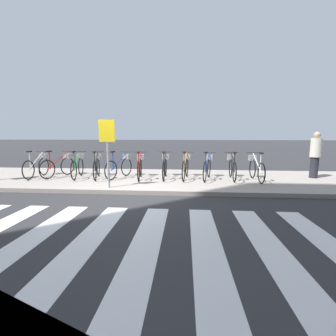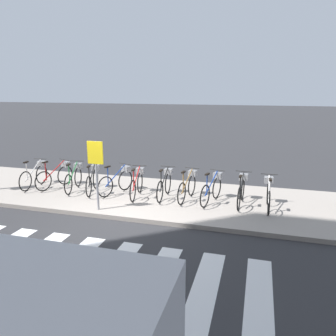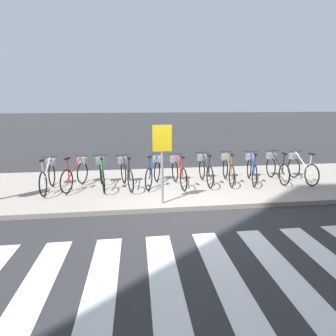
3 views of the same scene
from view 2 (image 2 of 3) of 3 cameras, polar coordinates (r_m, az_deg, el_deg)
The scene contains 14 objects.
ground_plane at distance 8.71m, azimuth -8.95°, elevation -8.98°, with size 120.00×120.00×0.00m, color #2D2D30.
sidewalk at distance 10.30m, azimuth -4.69°, elevation -4.88°, with size 15.36×3.71×0.12m.
parked_bicycle_0 at distance 11.81m, azimuth -22.10°, elevation -0.99°, with size 0.46×1.53×0.94m.
parked_bicycle_1 at distance 11.50m, azimuth -18.81°, elevation -1.09°, with size 0.58×1.48×0.94m.
parked_bicycle_2 at distance 11.04m, azimuth -16.01°, elevation -1.48°, with size 0.48×1.51×0.94m.
parked_bicycle_3 at distance 10.67m, azimuth -12.95°, elevation -1.82°, with size 0.55×1.49×0.94m.
parked_bicycle_4 at distance 10.40m, azimuth -8.74°, elevation -2.03°, with size 0.64×1.46×0.94m.
parked_bicycle_5 at distance 10.03m, azimuth -5.38°, elevation -2.52°, with size 0.46×1.53×0.94m.
parked_bicycle_6 at distance 9.89m, azimuth -0.53°, elevation -2.69°, with size 0.46×1.53×0.94m.
parked_bicycle_7 at distance 9.73m, azimuth 3.52°, elevation -3.00°, with size 0.46×1.53×0.94m.
parked_bicycle_8 at distance 9.56m, azimuth 7.75°, elevation -3.41°, with size 0.54×1.50×0.94m.
parked_bicycle_9 at distance 9.53m, azimuth 12.68°, elevation -3.69°, with size 0.46×1.53×0.94m.
parked_bicycle_10 at distance 9.39m, azimuth 17.10°, elevation -4.22°, with size 0.46×1.53×0.94m.
sign_post at distance 8.82m, azimuth -12.45°, elevation 0.74°, with size 0.44×0.07×1.88m.
Camera 2 is at (3.43, -7.28, 3.35)m, focal length 35.00 mm.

